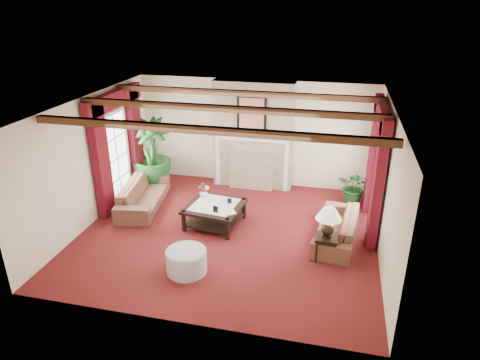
% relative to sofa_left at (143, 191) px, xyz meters
% --- Properties ---
extents(floor, '(6.00, 6.00, 0.00)m').
position_rel_sofa_left_xyz_m(floor, '(2.23, -0.75, -0.40)').
color(floor, '#3E0B0F').
rests_on(floor, ground).
extents(ceiling, '(6.00, 6.00, 0.00)m').
position_rel_sofa_left_xyz_m(ceiling, '(2.23, -0.75, 2.30)').
color(ceiling, white).
rests_on(ceiling, floor).
extents(back_wall, '(6.00, 0.02, 2.70)m').
position_rel_sofa_left_xyz_m(back_wall, '(2.23, 2.00, 0.95)').
color(back_wall, beige).
rests_on(back_wall, ground).
extents(left_wall, '(0.02, 5.50, 2.70)m').
position_rel_sofa_left_xyz_m(left_wall, '(-0.77, -0.75, 0.95)').
color(left_wall, beige).
rests_on(left_wall, ground).
extents(right_wall, '(0.02, 5.50, 2.70)m').
position_rel_sofa_left_xyz_m(right_wall, '(5.23, -0.75, 0.95)').
color(right_wall, beige).
rests_on(right_wall, ground).
extents(ceiling_beams, '(6.00, 3.00, 0.12)m').
position_rel_sofa_left_xyz_m(ceiling_beams, '(2.23, -0.75, 2.24)').
color(ceiling_beams, '#362311').
rests_on(ceiling_beams, ceiling).
extents(fireplace, '(2.00, 0.52, 2.70)m').
position_rel_sofa_left_xyz_m(fireplace, '(2.23, 1.80, 2.30)').
color(fireplace, tan).
rests_on(fireplace, ground).
extents(french_door_left, '(0.10, 1.10, 2.16)m').
position_rel_sofa_left_xyz_m(french_door_left, '(-0.74, 0.25, 1.73)').
color(french_door_left, white).
rests_on(french_door_left, ground).
extents(french_door_right, '(0.10, 1.10, 2.16)m').
position_rel_sofa_left_xyz_m(french_door_right, '(5.20, 0.25, 1.73)').
color(french_door_right, white).
rests_on(french_door_right, ground).
extents(curtains_left, '(0.20, 2.40, 2.55)m').
position_rel_sofa_left_xyz_m(curtains_left, '(-0.63, 0.25, 2.15)').
color(curtains_left, '#43080E').
rests_on(curtains_left, ground).
extents(curtains_right, '(0.20, 2.40, 2.55)m').
position_rel_sofa_left_xyz_m(curtains_right, '(5.09, 0.25, 2.15)').
color(curtains_right, '#43080E').
rests_on(curtains_right, ground).
extents(sofa_left, '(2.22, 1.23, 0.80)m').
position_rel_sofa_left_xyz_m(sofa_left, '(0.00, 0.00, 0.00)').
color(sofa_left, '#3C101C').
rests_on(sofa_left, ground).
extents(sofa_right, '(2.01, 0.94, 0.74)m').
position_rel_sofa_left_xyz_m(sofa_right, '(4.42, -0.50, -0.03)').
color(sofa_right, '#3C101C').
rests_on(sofa_right, ground).
extents(potted_palm, '(1.27, 1.94, 1.00)m').
position_rel_sofa_left_xyz_m(potted_palm, '(-0.23, 1.11, 0.10)').
color(potted_palm, black).
rests_on(potted_palm, ground).
extents(small_plant, '(1.25, 1.28, 0.65)m').
position_rel_sofa_left_xyz_m(small_plant, '(4.79, 1.28, -0.07)').
color(small_plant, black).
rests_on(small_plant, ground).
extents(coffee_table, '(1.26, 1.26, 0.46)m').
position_rel_sofa_left_xyz_m(coffee_table, '(1.86, -0.44, -0.17)').
color(coffee_table, black).
rests_on(coffee_table, ground).
extents(side_table, '(0.49, 0.49, 0.49)m').
position_rel_sofa_left_xyz_m(side_table, '(4.25, -1.26, -0.16)').
color(side_table, black).
rests_on(side_table, ground).
extents(ottoman, '(0.73, 0.73, 0.42)m').
position_rel_sofa_left_xyz_m(ottoman, '(1.85, -2.23, -0.19)').
color(ottoman, '#A7A6BC').
rests_on(ottoman, ground).
extents(table_lamp, '(0.47, 0.47, 0.60)m').
position_rel_sofa_left_xyz_m(table_lamp, '(4.25, -1.26, 0.39)').
color(table_lamp, black).
rests_on(table_lamp, side_table).
extents(flower_vase, '(0.28, 0.29, 0.17)m').
position_rel_sofa_left_xyz_m(flower_vase, '(1.51, -0.11, 0.15)').
color(flower_vase, silver).
rests_on(flower_vase, coffee_table).
extents(book, '(0.23, 0.21, 0.29)m').
position_rel_sofa_left_xyz_m(book, '(2.16, -0.75, 0.21)').
color(book, black).
rests_on(book, coffee_table).
extents(photo_frame_a, '(0.11, 0.05, 0.15)m').
position_rel_sofa_left_xyz_m(photo_frame_a, '(1.98, -0.78, 0.14)').
color(photo_frame_a, black).
rests_on(photo_frame_a, coffee_table).
extents(photo_frame_b, '(0.09, 0.04, 0.12)m').
position_rel_sofa_left_xyz_m(photo_frame_b, '(2.15, -0.31, 0.12)').
color(photo_frame_b, black).
rests_on(photo_frame_b, coffee_table).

